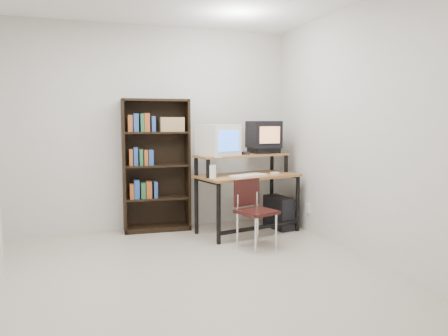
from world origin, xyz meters
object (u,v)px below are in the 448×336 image
object	(u,v)px
school_chair	(253,206)
pc_tower	(279,212)
bookshelf	(156,163)
computer_desk	(247,178)
crt_tv	(264,134)
crt_monitor	(218,140)

from	to	relation	value
school_chair	pc_tower	bearing A→B (deg)	26.70
school_chair	bookshelf	size ratio (longest dim) A/B	0.45
computer_desk	school_chair	xyz separation A→B (m)	(-0.17, -0.61, -0.24)
school_chair	bookshelf	bearing A→B (deg)	110.34
computer_desk	crt_tv	distance (m)	0.65
crt_monitor	bookshelf	size ratio (longest dim) A/B	0.31
pc_tower	bookshelf	world-z (taller)	bookshelf
school_chair	computer_desk	bearing A→B (deg)	55.49
pc_tower	school_chair	xyz separation A→B (m)	(-0.64, -0.66, 0.25)
pc_tower	bookshelf	xyz separation A→B (m)	(-1.53, 0.42, 0.65)
crt_monitor	pc_tower	bearing A→B (deg)	-20.97
crt_monitor	school_chair	bearing A→B (deg)	-94.49
computer_desk	crt_tv	bearing A→B (deg)	20.57
computer_desk	crt_monitor	bearing A→B (deg)	159.23
computer_desk	crt_monitor	world-z (taller)	crt_monitor
crt_tv	school_chair	world-z (taller)	crt_tv
bookshelf	computer_desk	bearing A→B (deg)	-21.00
bookshelf	school_chair	bearing A→B (deg)	-47.64
crt_monitor	bookshelf	bearing A→B (deg)	128.76
computer_desk	crt_tv	world-z (taller)	crt_tv
crt_monitor	school_chair	xyz separation A→B (m)	(0.19, -0.66, -0.71)
pc_tower	computer_desk	bearing A→B (deg)	176.95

